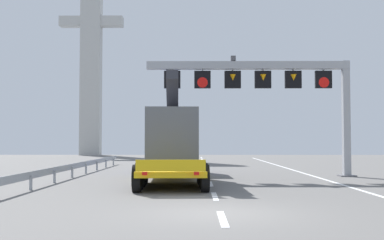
{
  "coord_description": "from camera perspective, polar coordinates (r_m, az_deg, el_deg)",
  "views": [
    {
      "loc": [
        -0.58,
        -13.54,
        2.04
      ],
      "look_at": [
        -0.77,
        12.07,
        3.15
      ],
      "focal_mm": 44.81,
      "sensor_mm": 36.0,
      "label": 1
    }
  ],
  "objects": [
    {
      "name": "edge_line_right",
      "position": [
        26.5,
        15.35,
        -6.8
      ],
      "size": [
        0.2,
        63.0,
        0.01
      ],
      "primitive_type": "cube",
      "color": "silver",
      "rests_on": "ground"
    },
    {
      "name": "lane_markings",
      "position": [
        32.8,
        1.66,
        -6.04
      ],
      "size": [
        0.2,
        52.98,
        0.01
      ],
      "color": "silver",
      "rests_on": "ground"
    },
    {
      "name": "ground",
      "position": [
        13.7,
        2.9,
        -11.04
      ],
      "size": [
        112.0,
        112.0,
        0.0
      ],
      "primitive_type": "plane",
      "color": "slate"
    },
    {
      "name": "overhead_lane_gantry",
      "position": [
        28.08,
        9.31,
        4.43
      ],
      "size": [
        11.93,
        0.9,
        6.94
      ],
      "color": "#9EA0A5",
      "rests_on": "ground"
    },
    {
      "name": "heavy_haul_truck_yellow",
      "position": [
        26.39,
        -2.25,
        -2.59
      ],
      "size": [
        3.44,
        14.13,
        5.3
      ],
      "color": "yellow",
      "rests_on": "ground"
    },
    {
      "name": "guardrail_left",
      "position": [
        27.42,
        -14.17,
        -5.49
      ],
      "size": [
        0.13,
        29.94,
        0.76
      ],
      "color": "#999EA3",
      "rests_on": "ground"
    },
    {
      "name": "bridge_pylon_distant",
      "position": [
        70.56,
        -11.89,
        8.77
      ],
      "size": [
        9.0,
        2.0,
        30.71
      ],
      "color": "#B7B7B2",
      "rests_on": "ground"
    }
  ]
}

